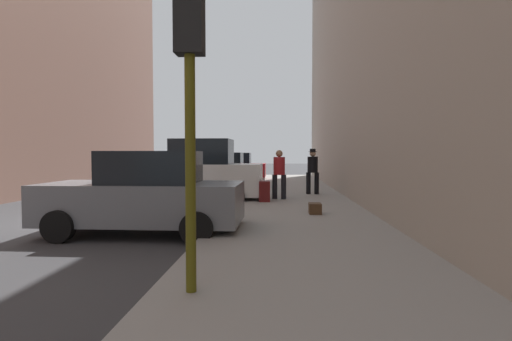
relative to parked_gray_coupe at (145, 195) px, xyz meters
The scene contains 12 objects.
ground_plane 3.23m from the parked_gray_coupe, 148.09° to the left, with size 120.00×120.00×0.00m, color #38383A.
sidewalk 3.82m from the parked_gray_coupe, 26.17° to the left, with size 4.00×40.00×0.15m, color gray.
parked_gray_coupe is the anchor object (origin of this frame).
parked_white_van 5.69m from the parked_gray_coupe, 90.00° to the left, with size 4.63×2.12×2.25m.
parked_blue_sedan 10.91m from the parked_gray_coupe, 90.00° to the left, with size 4.21×2.08×1.79m.
parked_red_hatchback 16.73m from the parked_gray_coupe, 90.00° to the left, with size 4.20×2.07×1.79m.
fire_hydrant 9.70m from the parked_gray_coupe, 79.27° to the left, with size 0.42×0.22×0.70m.
traffic_light 4.71m from the parked_gray_coupe, 64.52° to the right, with size 0.32×0.32×3.60m.
pedestrian_in_red_jacket 6.28m from the parked_gray_coupe, 62.59° to the left, with size 0.53×0.48×1.71m.
pedestrian_with_fedora 8.44m from the parked_gray_coupe, 60.12° to the left, with size 0.51×0.44×1.78m.
rolling_suitcase 5.45m from the parked_gray_coupe, 63.94° to the left, with size 0.40×0.59×1.04m.
duffel_bag 4.43m from the parked_gray_coupe, 29.51° to the left, with size 0.32×0.44×0.28m.
Camera 1 is at (5.50, -10.03, 1.74)m, focal length 28.00 mm.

